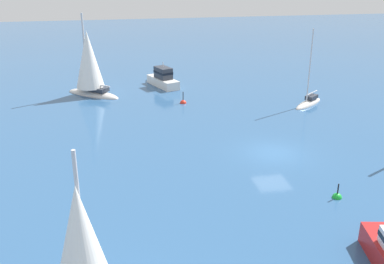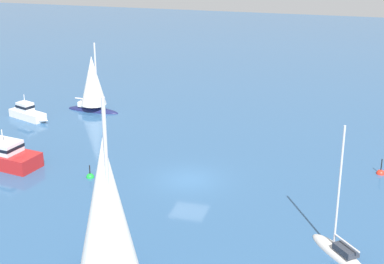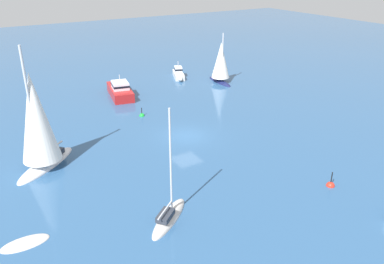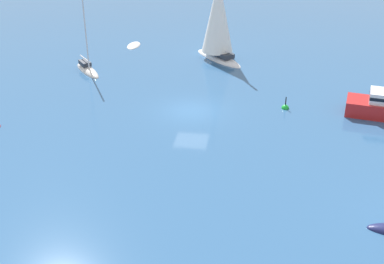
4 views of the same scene
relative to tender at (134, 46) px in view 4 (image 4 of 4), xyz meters
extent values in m
plane|color=#2D5684|center=(-8.34, 15.68, 0.00)|extent=(160.00, 160.00, 0.00)
ellipsoid|color=silver|center=(0.00, 0.00, 0.00)|extent=(1.27, 2.77, 0.38)
ellipsoid|color=white|center=(-9.20, 3.15, 0.00)|extent=(5.63, 6.06, 0.85)
cube|color=#2D333D|center=(-9.72, 3.75, 0.63)|extent=(2.19, 2.26, 0.42)
cylinder|color=silver|center=(-8.76, 2.66, 5.09)|extent=(0.19, 0.19, 9.34)
cylinder|color=silver|center=(-9.75, 3.77, 1.09)|extent=(2.08, 2.33, 0.15)
cone|color=white|center=(-9.03, 2.96, 4.23)|extent=(4.20, 4.20, 7.00)
ellipsoid|color=silver|center=(2.17, 8.32, 0.00)|extent=(3.76, 4.27, 0.86)
cube|color=#2D333D|center=(2.52, 7.89, 0.61)|extent=(1.46, 1.55, 0.37)
cylinder|color=silver|center=(1.88, 8.68, 3.89)|extent=(0.12, 0.12, 6.92)
cylinder|color=silver|center=(2.54, 7.87, 1.05)|extent=(1.39, 1.68, 0.10)
sphere|color=green|center=(-15.26, 14.25, 0.00)|extent=(0.57, 0.57, 0.57)
cylinder|color=black|center=(-15.26, 14.25, 0.60)|extent=(0.08, 0.08, 0.63)
camera|label=1|loc=(-36.60, 26.85, 13.23)|focal=41.68mm
camera|label=2|loc=(1.73, -20.71, 17.25)|focal=54.94mm
camera|label=3|loc=(20.51, -0.94, 15.05)|focal=36.42mm
camera|label=4|loc=(-13.07, 48.82, 14.97)|focal=46.13mm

